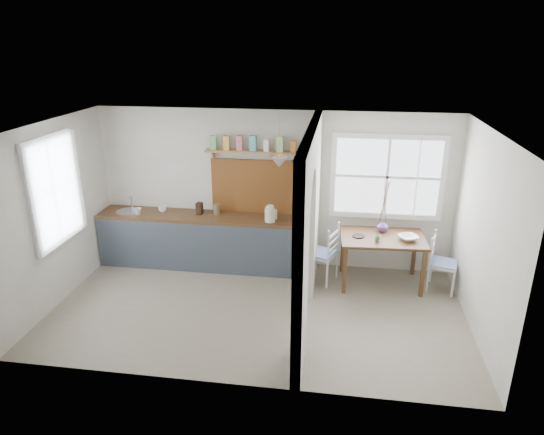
# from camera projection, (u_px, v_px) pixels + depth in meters

# --- Properties ---
(floor) EXTENTS (5.80, 3.20, 0.01)m
(floor) POSITION_uv_depth(u_px,v_px,m) (257.00, 310.00, 6.92)
(floor) COLOR #746B59
(floor) RESTS_ON ground
(ceiling) EXTENTS (5.80, 3.20, 0.01)m
(ceiling) POSITION_uv_depth(u_px,v_px,m) (255.00, 128.00, 6.01)
(ceiling) COLOR silver
(ceiling) RESTS_ON walls
(walls) EXTENTS (5.81, 3.21, 2.60)m
(walls) POSITION_uv_depth(u_px,v_px,m) (256.00, 225.00, 6.46)
(walls) COLOR silver
(walls) RESTS_ON floor
(partition) EXTENTS (0.12, 3.20, 2.60)m
(partition) POSITION_uv_depth(u_px,v_px,m) (309.00, 216.00, 6.37)
(partition) COLOR silver
(partition) RESTS_ON floor
(kitchen_window) EXTENTS (0.10, 1.16, 1.50)m
(kitchen_window) POSITION_uv_depth(u_px,v_px,m) (53.00, 191.00, 6.73)
(kitchen_window) COLOR white
(kitchen_window) RESTS_ON walls
(nook_window) EXTENTS (1.76, 0.10, 1.30)m
(nook_window) POSITION_uv_depth(u_px,v_px,m) (387.00, 177.00, 7.56)
(nook_window) COLOR white
(nook_window) RESTS_ON walls
(counter) EXTENTS (3.50, 0.60, 0.90)m
(counter) POSITION_uv_depth(u_px,v_px,m) (205.00, 240.00, 8.14)
(counter) COLOR brown
(counter) RESTS_ON floor
(sink) EXTENTS (0.40, 0.40, 0.02)m
(sink) POSITION_uv_depth(u_px,v_px,m) (128.00, 212.00, 8.14)
(sink) COLOR #B3B9C4
(sink) RESTS_ON counter
(backsplash) EXTENTS (1.65, 0.03, 0.90)m
(backsplash) POSITION_uv_depth(u_px,v_px,m) (261.00, 187.00, 7.93)
(backsplash) COLOR brown
(backsplash) RESTS_ON walls
(shelf) EXTENTS (1.75, 0.20, 0.21)m
(shelf) POSITION_uv_depth(u_px,v_px,m) (260.00, 148.00, 7.62)
(shelf) COLOR olive
(shelf) RESTS_ON walls
(pendant_lamp) EXTENTS (0.26, 0.26, 0.16)m
(pendant_lamp) POSITION_uv_depth(u_px,v_px,m) (279.00, 162.00, 7.30)
(pendant_lamp) COLOR beige
(pendant_lamp) RESTS_ON ceiling
(utensil_rail) EXTENTS (0.02, 0.50, 0.02)m
(utensil_rail) POSITION_uv_depth(u_px,v_px,m) (308.00, 196.00, 7.16)
(utensil_rail) COLOR #B3B9C4
(utensil_rail) RESTS_ON partition
(dining_table) EXTENTS (1.31, 0.91, 0.79)m
(dining_table) POSITION_uv_depth(u_px,v_px,m) (381.00, 260.00, 7.53)
(dining_table) COLOR brown
(dining_table) RESTS_ON floor
(chair_left) EXTENTS (0.57, 0.57, 0.96)m
(chair_left) POSITION_uv_depth(u_px,v_px,m) (321.00, 253.00, 7.60)
(chair_left) COLOR silver
(chair_left) RESTS_ON floor
(chair_right) EXTENTS (0.51, 0.51, 0.89)m
(chair_right) POSITION_uv_depth(u_px,v_px,m) (444.00, 263.00, 7.33)
(chair_right) COLOR silver
(chair_right) RESTS_ON floor
(kettle) EXTENTS (0.27, 0.25, 0.27)m
(kettle) POSITION_uv_depth(u_px,v_px,m) (270.00, 213.00, 7.66)
(kettle) COLOR beige
(kettle) RESTS_ON counter
(mug_a) EXTENTS (0.15, 0.15, 0.11)m
(mug_a) POSITION_uv_depth(u_px,v_px,m) (138.00, 211.00, 7.98)
(mug_a) COLOR white
(mug_a) RESTS_ON counter
(mug_b) EXTENTS (0.16, 0.16, 0.11)m
(mug_b) POSITION_uv_depth(u_px,v_px,m) (162.00, 209.00, 8.11)
(mug_b) COLOR white
(mug_b) RESTS_ON counter
(knife_block) EXTENTS (0.10, 0.13, 0.20)m
(knife_block) POSITION_uv_depth(u_px,v_px,m) (199.00, 208.00, 7.99)
(knife_block) COLOR #2F1E16
(knife_block) RESTS_ON counter
(jar) EXTENTS (0.13, 0.13, 0.17)m
(jar) POSITION_uv_depth(u_px,v_px,m) (217.00, 209.00, 7.99)
(jar) COLOR brown
(jar) RESTS_ON counter
(towel_magenta) EXTENTS (0.02, 0.03, 0.60)m
(towel_magenta) POSITION_uv_depth(u_px,v_px,m) (304.00, 265.00, 7.65)
(towel_magenta) COLOR #DB2262
(towel_magenta) RESTS_ON counter
(towel_orange) EXTENTS (0.02, 0.03, 0.47)m
(towel_orange) POSITION_uv_depth(u_px,v_px,m) (304.00, 267.00, 7.64)
(towel_orange) COLOR orange
(towel_orange) RESTS_ON counter
(bowl) EXTENTS (0.37, 0.37, 0.07)m
(bowl) POSITION_uv_depth(u_px,v_px,m) (408.00, 238.00, 7.27)
(bowl) COLOR white
(bowl) RESTS_ON dining_table
(table_cup) EXTENTS (0.12, 0.12, 0.08)m
(table_cup) POSITION_uv_depth(u_px,v_px,m) (377.00, 238.00, 7.23)
(table_cup) COLOR gray
(table_cup) RESTS_ON dining_table
(plate) EXTENTS (0.22, 0.22, 0.02)m
(plate) POSITION_uv_depth(u_px,v_px,m) (358.00, 236.00, 7.40)
(plate) COLOR black
(plate) RESTS_ON dining_table
(vase) EXTENTS (0.22, 0.22, 0.19)m
(vase) POSITION_uv_depth(u_px,v_px,m) (383.00, 226.00, 7.56)
(vase) COLOR #65407F
(vase) RESTS_ON dining_table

